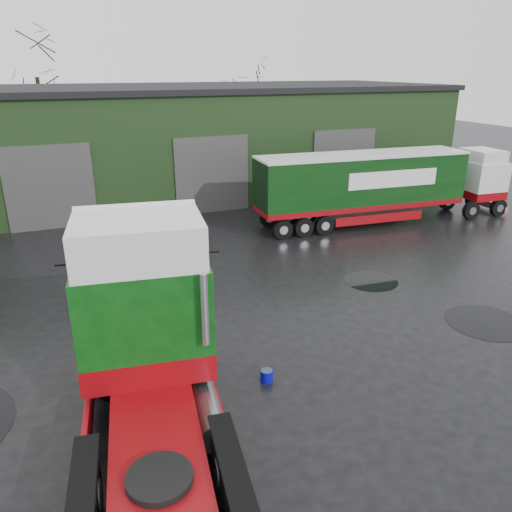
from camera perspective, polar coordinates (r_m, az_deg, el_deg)
The scene contains 11 objects.
ground at distance 14.50m, azimuth 4.23°, elevation -9.73°, with size 100.00×100.00×0.00m, color black.
warehouse at distance 32.34m, azimuth -8.36°, elevation 13.17°, with size 32.40×12.40×6.30m.
hero_tractor at distance 9.67m, azimuth -12.16°, elevation -11.45°, with size 3.10×7.30×4.54m, color #0C4510, non-canonical shape.
lorry_right at distance 24.96m, azimuth 11.89°, elevation 7.45°, with size 2.33×13.43×3.53m, color silver, non-canonical shape.
wash_bucket at distance 12.78m, azimuth 1.22°, elevation -13.51°, with size 0.32×0.32×0.30m, color #0707A5.
tree_back_a at distance 41.23m, azimuth -23.36°, elevation 15.61°, with size 4.40×4.40×9.50m, color black, non-canonical shape.
tree_back_b at distance 44.16m, azimuth -1.23°, elevation 16.16°, with size 4.40×4.40×7.50m, color black, non-canonical shape.
puddle_0 at distance 13.30m, azimuth -13.21°, elevation -13.37°, with size 2.27×2.27×0.01m, color black.
puddle_1 at distance 18.78m, azimuth 12.99°, elevation -2.78°, with size 1.96×1.96×0.01m, color black.
puddle_3 at distance 17.00m, azimuth 24.79°, elevation -6.88°, with size 2.43×2.43×0.01m, color black.
puddle_4 at distance 10.33m, azimuth -8.97°, elevation -24.91°, with size 2.12×2.12×0.01m, color black.
Camera 1 is at (-5.64, -11.15, 7.36)m, focal length 35.00 mm.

